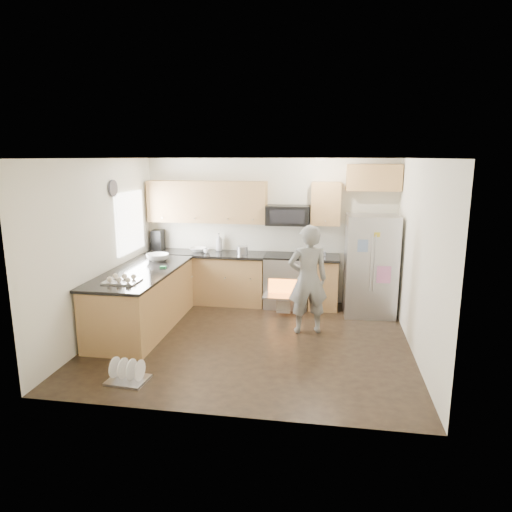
% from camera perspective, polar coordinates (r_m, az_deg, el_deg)
% --- Properties ---
extents(ground, '(4.50, 4.50, 0.00)m').
position_cam_1_polar(ground, '(6.76, -0.60, -10.51)').
color(ground, black).
rests_on(ground, ground).
extents(room_shell, '(4.54, 4.04, 2.62)m').
position_cam_1_polar(room_shell, '(6.33, -0.93, 3.70)').
color(room_shell, white).
rests_on(room_shell, ground).
extents(back_cabinet_run, '(4.45, 0.64, 2.50)m').
position_cam_1_polar(back_cabinet_run, '(8.23, -2.60, 0.67)').
color(back_cabinet_run, '#A67E42').
rests_on(back_cabinet_run, ground).
extents(peninsula, '(0.96, 2.36, 1.04)m').
position_cam_1_polar(peninsula, '(7.30, -13.98, -5.23)').
color(peninsula, '#A67E42').
rests_on(peninsula, ground).
extents(stove_range, '(0.76, 0.97, 1.79)m').
position_cam_1_polar(stove_range, '(8.10, 3.86, -1.62)').
color(stove_range, '#B7B7BC').
rests_on(stove_range, ground).
extents(refrigerator, '(0.85, 0.68, 1.69)m').
position_cam_1_polar(refrigerator, '(7.83, 14.12, -1.18)').
color(refrigerator, '#B7B7BC').
rests_on(refrigerator, ground).
extents(person, '(0.68, 0.54, 1.65)m').
position_cam_1_polar(person, '(6.87, 6.50, -2.93)').
color(person, gray).
rests_on(person, ground).
extents(dish_rack, '(0.49, 0.41, 0.28)m').
position_cam_1_polar(dish_rack, '(5.82, -15.75, -14.13)').
color(dish_rack, '#B7B7BC').
rests_on(dish_rack, ground).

